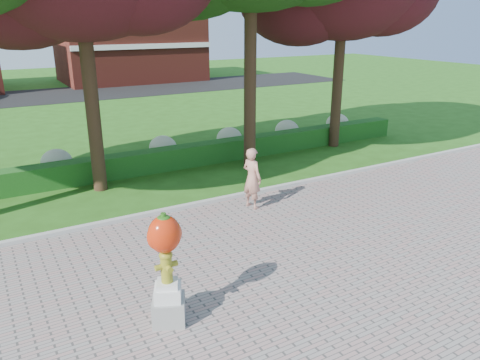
{
  "coord_description": "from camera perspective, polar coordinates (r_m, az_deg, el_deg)",
  "views": [
    {
      "loc": [
        -5.28,
        -9.02,
        5.4
      ],
      "look_at": [
        0.49,
        1.0,
        1.4
      ],
      "focal_mm": 35.0,
      "sensor_mm": 36.0,
      "label": 1
    }
  ],
  "objects": [
    {
      "name": "hydrant_sculpture",
      "position": [
        8.63,
        -8.97,
        -10.32
      ],
      "size": [
        0.79,
        0.79,
        2.19
      ],
      "rotation": [
        0.0,
        0.0,
        -0.43
      ],
      "color": "gray",
      "rests_on": "walkway"
    },
    {
      "name": "woman",
      "position": [
        13.75,
        1.48,
        0.23
      ],
      "size": [
        0.6,
        0.76,
        1.84
      ],
      "primitive_type": "imported",
      "rotation": [
        0.0,
        0.0,
        1.83
      ],
      "color": "tan",
      "rests_on": "walkway"
    },
    {
      "name": "walkway",
      "position": [
        9.06,
        13.9,
        -18.0
      ],
      "size": [
        40.0,
        14.0,
        0.04
      ],
      "primitive_type": "cube",
      "color": "gray",
      "rests_on": "ground"
    },
    {
      "name": "building_right",
      "position": [
        45.08,
        -13.28,
        15.82
      ],
      "size": [
        12.0,
        8.0,
        6.4
      ],
      "primitive_type": "cube",
      "color": "maroon",
      "rests_on": "ground"
    },
    {
      "name": "hydrangea_row",
      "position": [
        18.64,
        -10.6,
        3.68
      ],
      "size": [
        20.1,
        1.1,
        0.99
      ],
      "color": "#B0B98D",
      "rests_on": "ground"
    },
    {
      "name": "lawn_hedge",
      "position": [
        17.6,
        -11.21,
        2.21
      ],
      "size": [
        24.0,
        0.7,
        0.8
      ],
      "primitive_type": "cube",
      "color": "#154012",
      "rests_on": "ground"
    },
    {
      "name": "curb",
      "position": [
        14.17,
        -5.77,
        -3.09
      ],
      "size": [
        40.0,
        0.18,
        0.15
      ],
      "primitive_type": "cube",
      "color": "#ADADA5",
      "rests_on": "ground"
    },
    {
      "name": "street",
      "position": [
        37.78,
        -21.91,
        9.54
      ],
      "size": [
        50.0,
        8.0,
        0.02
      ],
      "primitive_type": "cube",
      "color": "black",
      "rests_on": "ground"
    },
    {
      "name": "ground",
      "position": [
        11.77,
        0.37,
        -8.23
      ],
      "size": [
        100.0,
        100.0,
        0.0
      ],
      "primitive_type": "plane",
      "color": "#275615",
      "rests_on": "ground"
    }
  ]
}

